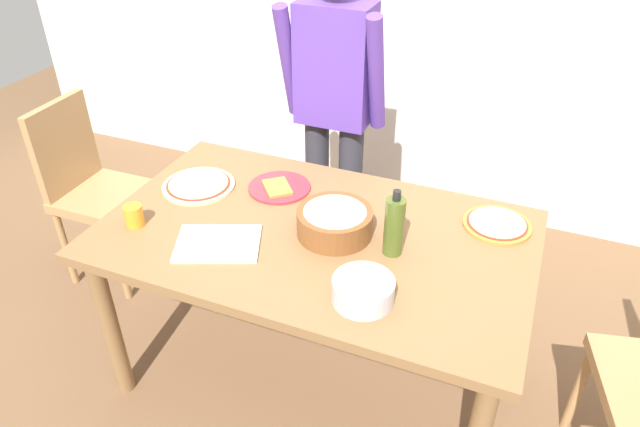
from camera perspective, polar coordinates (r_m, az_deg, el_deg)
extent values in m
plane|color=brown|center=(2.67, -0.42, -15.16)|extent=(8.00, 8.00, 0.00)
cube|color=brown|center=(2.17, -0.50, -2.22)|extent=(1.60, 0.96, 0.04)
cylinder|color=brown|center=(2.49, -20.03, -10.50)|extent=(0.07, 0.07, 0.72)
cylinder|color=brown|center=(2.96, -10.38, -0.78)|extent=(0.07, 0.07, 0.72)
cylinder|color=brown|center=(2.61, 18.02, -7.62)|extent=(0.07, 0.07, 0.72)
cylinder|color=#2D2D38|center=(3.02, -0.27, 2.13)|extent=(0.12, 0.12, 0.85)
cylinder|color=#2D2D38|center=(2.97, 2.94, 1.43)|extent=(0.12, 0.12, 0.85)
cube|color=#56389E|center=(2.69, 1.52, 14.52)|extent=(0.34, 0.20, 0.55)
cylinder|color=#56389E|center=(2.72, -3.14, 14.74)|extent=(0.07, 0.21, 0.55)
cylinder|color=#56389E|center=(2.58, 5.58, 13.53)|extent=(0.07, 0.21, 0.55)
cube|color=#A37A4C|center=(3.09, -20.55, 1.58)|extent=(0.41, 0.41, 0.05)
cube|color=#A37A4C|center=(3.09, -24.05, 6.11)|extent=(0.05, 0.38, 0.45)
cylinder|color=#A37A4C|center=(3.02, -19.11, -4.64)|extent=(0.04, 0.04, 0.45)
cylinder|color=#A37A4C|center=(3.23, -15.52, -1.20)|extent=(0.04, 0.04, 0.45)
cylinder|color=#A37A4C|center=(3.23, -23.85, -3.13)|extent=(0.04, 0.04, 0.45)
cylinder|color=#A37A4C|center=(3.42, -20.19, 0.01)|extent=(0.04, 0.04, 0.45)
cylinder|color=#A37A4C|center=(2.51, 24.15, -15.67)|extent=(0.04, 0.04, 0.45)
cylinder|color=beige|center=(2.47, -11.92, 2.71)|extent=(0.30, 0.30, 0.01)
cylinder|color=#B22D1E|center=(2.47, -11.94, 2.87)|extent=(0.27, 0.27, 0.00)
cylinder|color=beige|center=(2.47, -11.95, 2.95)|extent=(0.25, 0.25, 0.00)
cylinder|color=#C67A33|center=(2.28, 17.10, -1.07)|extent=(0.26, 0.26, 0.01)
cylinder|color=#B22D1E|center=(2.28, 17.14, -0.90)|extent=(0.23, 0.23, 0.00)
cylinder|color=beige|center=(2.27, 17.15, -0.82)|extent=(0.21, 0.21, 0.00)
cylinder|color=red|center=(2.41, -4.04, 2.59)|extent=(0.26, 0.26, 0.01)
cube|color=#CC8438|center=(2.39, -4.26, 2.60)|extent=(0.17, 0.17, 0.01)
cylinder|color=brown|center=(2.11, 1.46, -0.90)|extent=(0.28, 0.28, 0.10)
ellipsoid|color=beige|center=(2.09, 1.48, 0.00)|extent=(0.25, 0.25, 0.05)
cylinder|color=#B7B7BC|center=(1.84, 4.29, -7.59)|extent=(0.20, 0.20, 0.08)
cylinder|color=#47561E|center=(2.00, 7.35, -1.31)|extent=(0.07, 0.07, 0.22)
cylinder|color=black|center=(1.93, 7.62, 1.79)|extent=(0.03, 0.03, 0.04)
cylinder|color=orange|center=(2.28, -17.94, -0.21)|extent=(0.07, 0.07, 0.08)
cylinder|color=white|center=(2.15, 6.96, -0.71)|extent=(0.04, 0.04, 0.09)
cylinder|color=#D84C66|center=(2.12, 7.06, 0.47)|extent=(0.04, 0.04, 0.02)
cube|color=white|center=(2.12, -10.06, -2.93)|extent=(0.36, 0.32, 0.01)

